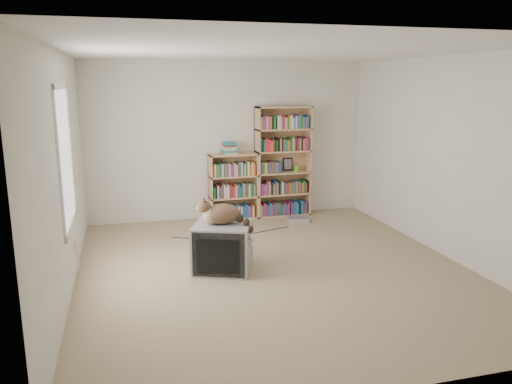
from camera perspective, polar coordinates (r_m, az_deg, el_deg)
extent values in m
cube|color=tan|center=(5.99, 2.05, -8.83)|extent=(4.50, 5.00, 0.01)
cube|color=beige|center=(8.05, -3.12, 5.87)|extent=(4.50, 0.02, 2.50)
cube|color=beige|center=(3.40, 14.65, -3.71)|extent=(4.50, 0.02, 2.50)
cube|color=beige|center=(5.44, -21.15, 1.85)|extent=(0.02, 5.00, 2.50)
cube|color=beige|center=(6.66, 21.01, 3.68)|extent=(0.02, 5.00, 2.50)
cube|color=white|center=(5.59, 2.25, 15.81)|extent=(4.50, 5.00, 0.02)
cube|color=white|center=(5.61, -20.94, 3.73)|extent=(0.02, 1.22, 1.52)
cube|color=gray|center=(5.89, -3.81, -6.29)|extent=(0.82, 0.78, 0.57)
cube|color=black|center=(5.63, -4.31, -7.20)|extent=(0.57, 0.25, 0.52)
cube|color=black|center=(5.61, -4.34, -7.37)|extent=(0.45, 0.19, 0.40)
cube|color=black|center=(6.01, -3.59, -6.00)|extent=(0.48, 0.44, 0.34)
ellipsoid|color=#352015|center=(5.78, -3.90, -2.51)|extent=(0.44, 0.30, 0.24)
ellipsoid|color=#352015|center=(5.80, -2.82, -2.53)|extent=(0.20, 0.22, 0.17)
ellipsoid|color=tan|center=(5.75, -5.28, -2.72)|extent=(0.17, 0.17, 0.19)
ellipsoid|color=#352015|center=(5.72, -5.96, -1.66)|extent=(0.16, 0.15, 0.14)
sphere|color=beige|center=(5.72, -6.54, -1.89)|extent=(0.06, 0.06, 0.06)
cone|color=black|center=(5.67, -5.89, -1.07)|extent=(0.06, 0.07, 0.07)
cone|color=black|center=(5.75, -5.99, -0.88)|extent=(0.06, 0.07, 0.07)
cube|color=tan|center=(8.05, 0.16, 3.34)|extent=(0.03, 0.30, 1.79)
cube|color=tan|center=(8.31, 5.98, 3.57)|extent=(0.02, 0.30, 1.79)
cube|color=tan|center=(8.30, 2.82, 3.60)|extent=(0.90, 0.03, 1.79)
cube|color=tan|center=(8.08, 3.19, 9.67)|extent=(0.90, 0.30, 0.02)
cube|color=tan|center=(8.35, 3.05, -2.54)|extent=(0.90, 0.30, 0.03)
cube|color=tan|center=(8.27, 3.07, -0.17)|extent=(0.90, 0.30, 0.03)
cube|color=tan|center=(8.20, 3.10, 2.24)|extent=(0.90, 0.30, 0.02)
cube|color=tan|center=(8.14, 3.13, 4.69)|extent=(0.90, 0.30, 0.02)
cube|color=tan|center=(8.10, 3.16, 7.17)|extent=(0.90, 0.30, 0.02)
cube|color=red|center=(8.33, 3.05, -1.83)|extent=(0.82, 0.24, 0.19)
cube|color=#164D92|center=(8.25, 3.08, 0.56)|extent=(0.82, 0.24, 0.19)
cube|color=#126821|center=(8.18, 3.11, 2.98)|extent=(0.82, 0.24, 0.19)
cube|color=#BAB499|center=(8.13, 3.14, 5.44)|extent=(0.82, 0.24, 0.19)
cube|color=black|center=(8.09, 3.17, 7.92)|extent=(0.82, 0.24, 0.19)
cube|color=tan|center=(7.95, -5.22, 0.49)|extent=(0.03, 0.30, 1.06)
cube|color=tan|center=(8.11, -0.02, 0.77)|extent=(0.03, 0.30, 1.06)
cube|color=tan|center=(8.15, -2.80, 0.82)|extent=(0.77, 0.03, 1.06)
cube|color=tan|center=(7.93, -2.63, 4.29)|extent=(0.77, 0.30, 0.02)
cube|color=tan|center=(8.14, -2.56, -2.94)|extent=(0.77, 0.30, 0.03)
cube|color=tan|center=(8.06, -2.58, -0.57)|extent=(0.77, 0.30, 0.03)
cube|color=tan|center=(7.99, -2.61, 1.84)|extent=(0.77, 0.30, 0.02)
cube|color=red|center=(8.11, -2.57, -2.20)|extent=(0.69, 0.24, 0.19)
cube|color=#164D92|center=(8.03, -2.59, 0.18)|extent=(0.69, 0.24, 0.19)
cube|color=#126821|center=(7.97, -2.61, 2.60)|extent=(0.69, 0.24, 0.19)
cube|color=red|center=(7.92, -3.11, 5.03)|extent=(0.21, 0.28, 0.18)
cylinder|color=#60A930|center=(8.26, 4.65, 2.72)|extent=(0.09, 0.09, 0.10)
cube|color=black|center=(8.31, 3.64, 3.20)|extent=(0.16, 0.05, 0.21)
cube|color=silver|center=(7.96, 4.85, -3.14)|extent=(0.36, 0.29, 0.08)
cube|color=silver|center=(6.14, -19.90, -5.88)|extent=(0.01, 0.08, 0.13)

